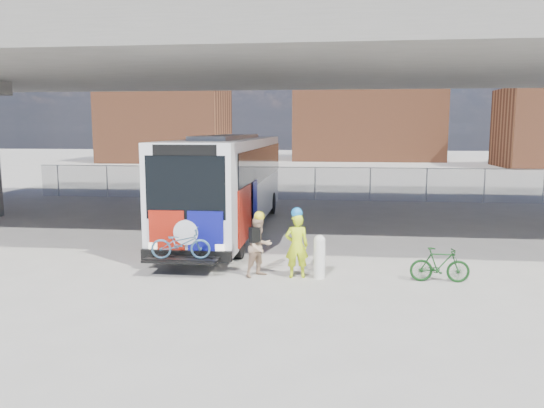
% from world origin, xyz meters
% --- Properties ---
extents(ground, '(160.00, 160.00, 0.00)m').
position_xyz_m(ground, '(0.00, 0.00, 0.00)').
color(ground, '#9E9991').
rests_on(ground, ground).
extents(bus, '(2.67, 12.92, 3.69)m').
position_xyz_m(bus, '(-2.00, 2.87, 2.11)').
color(bus, silver).
rests_on(bus, ground).
extents(overpass, '(40.00, 16.00, 7.95)m').
position_xyz_m(overpass, '(0.00, 4.00, 6.54)').
color(overpass, '#605E59').
rests_on(overpass, ground).
extents(chainlink_fence, '(30.00, 0.06, 30.00)m').
position_xyz_m(chainlink_fence, '(0.00, 12.00, 1.42)').
color(chainlink_fence, gray).
rests_on(chainlink_fence, ground).
extents(brick_buildings, '(54.00, 22.00, 12.00)m').
position_xyz_m(brick_buildings, '(1.23, 48.23, 5.42)').
color(brick_buildings, brown).
rests_on(brick_buildings, ground).
extents(smokestack, '(2.20, 2.20, 25.00)m').
position_xyz_m(smokestack, '(14.00, 55.00, 12.50)').
color(smokestack, brown).
rests_on(smokestack, ground).
extents(bollard, '(0.31, 0.31, 1.17)m').
position_xyz_m(bollard, '(1.68, -3.47, 0.63)').
color(bollard, white).
rests_on(bollard, ground).
extents(cyclist_hivis, '(0.70, 0.53, 1.89)m').
position_xyz_m(cyclist_hivis, '(1.08, -3.47, 0.91)').
color(cyclist_hivis, '#CFEE19').
rests_on(cyclist_hivis, ground).
extents(cyclist_tan, '(0.99, 0.98, 1.77)m').
position_xyz_m(cyclist_tan, '(0.08, -3.47, 0.84)').
color(cyclist_tan, tan).
rests_on(cyclist_tan, ground).
extents(bike_parked, '(1.51, 0.43, 0.91)m').
position_xyz_m(bike_parked, '(4.78, -3.47, 0.45)').
color(bike_parked, '#133D16').
rests_on(bike_parked, ground).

